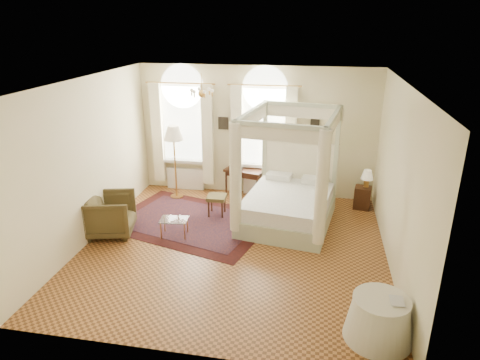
% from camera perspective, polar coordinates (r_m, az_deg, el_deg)
% --- Properties ---
extents(ground, '(6.00, 6.00, 0.00)m').
position_cam_1_polar(ground, '(8.77, -0.84, -8.98)').
color(ground, '#A76730').
rests_on(ground, ground).
extents(room_walls, '(6.00, 6.00, 6.00)m').
position_cam_1_polar(room_walls, '(7.98, -0.92, 3.47)').
color(room_walls, '#FFEBC2').
rests_on(room_walls, ground).
extents(window_left, '(1.62, 0.27, 3.29)m').
position_cam_1_polar(window_left, '(11.26, -7.57, 5.83)').
color(window_left, white).
rests_on(window_left, room_walls).
extents(window_right, '(1.62, 0.27, 3.29)m').
position_cam_1_polar(window_right, '(10.81, 3.14, 5.36)').
color(window_right, white).
rests_on(window_right, room_walls).
extents(chandelier, '(0.51, 0.45, 0.50)m').
position_cam_1_polar(chandelier, '(9.11, -5.11, 11.55)').
color(chandelier, '#B2813B').
rests_on(chandelier, room_walls).
extents(wall_pictures, '(2.54, 0.03, 0.39)m').
position_cam_1_polar(wall_pictures, '(10.82, 2.65, 7.58)').
color(wall_pictures, black).
rests_on(wall_pictures, room_walls).
extents(canopy_bed, '(2.24, 2.60, 2.54)m').
position_cam_1_polar(canopy_bed, '(9.57, 6.42, -2.61)').
color(canopy_bed, '#B2B895').
rests_on(canopy_bed, ground).
extents(nightstand, '(0.43, 0.40, 0.55)m').
position_cam_1_polar(nightstand, '(10.80, 16.00, -2.27)').
color(nightstand, '#3D2210').
rests_on(nightstand, ground).
extents(nightstand_lamp, '(0.29, 0.29, 0.42)m').
position_cam_1_polar(nightstand_lamp, '(10.66, 16.60, 0.55)').
color(nightstand_lamp, '#B2813B').
rests_on(nightstand_lamp, nightstand).
extents(writing_desk, '(1.08, 0.74, 0.74)m').
position_cam_1_polar(writing_desk, '(10.97, 0.63, 0.92)').
color(writing_desk, '#3D2210').
rests_on(writing_desk, ground).
extents(laptop, '(0.39, 0.27, 0.03)m').
position_cam_1_polar(laptop, '(10.98, -0.49, 1.62)').
color(laptop, black).
rests_on(laptop, writing_desk).
extents(stool, '(0.44, 0.44, 0.49)m').
position_cam_1_polar(stool, '(9.99, -3.13, -2.53)').
color(stool, '#4E4321').
rests_on(stool, ground).
extents(armchair, '(1.18, 1.16, 0.89)m').
position_cam_1_polar(armchair, '(9.52, -16.91, -4.44)').
color(armchair, '#45391D').
rests_on(armchair, ground).
extents(coffee_table, '(0.62, 0.46, 0.39)m').
position_cam_1_polar(coffee_table, '(9.15, -8.79, -5.41)').
color(coffee_table, silver).
rests_on(coffee_table, ground).
extents(floor_lamp, '(0.48, 0.48, 1.88)m').
position_cam_1_polar(floor_lamp, '(10.74, -8.84, 5.71)').
color(floor_lamp, '#B2813B').
rests_on(floor_lamp, ground).
extents(oriental_rug, '(3.99, 3.32, 0.01)m').
position_cam_1_polar(oriental_rug, '(9.88, -6.56, -5.49)').
color(oriental_rug, '#40120F').
rests_on(oriental_rug, ground).
extents(side_table, '(0.98, 0.98, 0.67)m').
position_cam_1_polar(side_table, '(6.72, 18.07, -17.17)').
color(side_table, beige).
rests_on(side_table, ground).
extents(book, '(0.19, 0.25, 0.02)m').
position_cam_1_polar(book, '(6.51, 19.36, -14.90)').
color(book, black).
rests_on(book, side_table).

